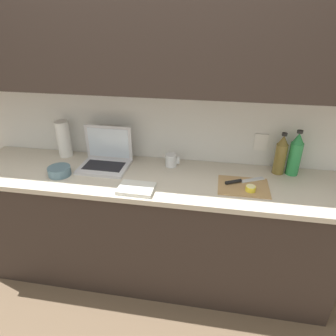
{
  "coord_description": "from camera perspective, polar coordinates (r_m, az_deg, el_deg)",
  "views": [
    {
      "loc": [
        0.42,
        -1.71,
        1.87
      ],
      "look_at": [
        0.13,
        -0.01,
        0.96
      ],
      "focal_mm": 32.0,
      "sensor_mm": 36.0,
      "label": 1
    }
  ],
  "objects": [
    {
      "name": "ground_plane",
      "position": [
        2.57,
        -3.04,
        -19.02
      ],
      "size": [
        12.0,
        12.0,
        0.0
      ],
      "primitive_type": "plane",
      "color": "brown",
      "rests_on": "ground"
    },
    {
      "name": "wall_back",
      "position": [
        2.0,
        -2.77,
        18.78
      ],
      "size": [
        5.2,
        0.38,
        2.6
      ],
      "color": "white",
      "rests_on": "ground_plane"
    },
    {
      "name": "counter_unit",
      "position": [
        2.27,
        -3.83,
        -11.06
      ],
      "size": [
        2.57,
        0.58,
        0.88
      ],
      "color": "#332823",
      "rests_on": "ground_plane"
    },
    {
      "name": "laptop",
      "position": [
        2.17,
        -11.75,
        2.04
      ],
      "size": [
        0.35,
        0.27,
        0.27
      ],
      "rotation": [
        0.0,
        0.0,
        -0.02
      ],
      "color": "silver",
      "rests_on": "counter_unit"
    },
    {
      "name": "cutting_board",
      "position": [
        1.95,
        14.15,
        -3.43
      ],
      "size": [
        0.32,
        0.24,
        0.01
      ],
      "primitive_type": "cube",
      "color": "tan",
      "rests_on": "counter_unit"
    },
    {
      "name": "knife",
      "position": [
        1.97,
        13.23,
        -2.46
      ],
      "size": [
        0.26,
        0.15,
        0.02
      ],
      "rotation": [
        0.0,
        0.0,
        0.47
      ],
      "color": "silver",
      "rests_on": "cutting_board"
    },
    {
      "name": "lemon_half_cut",
      "position": [
        1.9,
        15.46,
        -3.77
      ],
      "size": [
        0.06,
        0.06,
        0.03
      ],
      "color": "yellow",
      "rests_on": "cutting_board"
    },
    {
      "name": "bottle_green_soda",
      "position": [
        2.13,
        20.67,
        2.32
      ],
      "size": [
        0.08,
        0.08,
        0.29
      ],
      "color": "olive",
      "rests_on": "counter_unit"
    },
    {
      "name": "bottle_oil_tall",
      "position": [
        2.15,
        23.07,
        2.38
      ],
      "size": [
        0.08,
        0.08,
        0.31
      ],
      "color": "#2D934C",
      "rests_on": "counter_unit"
    },
    {
      "name": "measuring_cup",
      "position": [
        2.13,
        0.61,
        1.49
      ],
      "size": [
        0.1,
        0.08,
        0.09
      ],
      "color": "silver",
      "rests_on": "counter_unit"
    },
    {
      "name": "bowl_white",
      "position": [
        2.14,
        -19.98,
        -0.55
      ],
      "size": [
        0.15,
        0.15,
        0.06
      ],
      "color": "slate",
      "rests_on": "counter_unit"
    },
    {
      "name": "paper_towel_roll",
      "position": [
        2.38,
        -19.24,
        5.26
      ],
      "size": [
        0.1,
        0.1,
        0.27
      ],
      "color": "white",
      "rests_on": "counter_unit"
    },
    {
      "name": "dish_towel",
      "position": [
        1.86,
        -6.06,
        -3.91
      ],
      "size": [
        0.22,
        0.17,
        0.02
      ],
      "primitive_type": "cube",
      "rotation": [
        0.0,
        0.0,
        -0.03
      ],
      "color": "silver",
      "rests_on": "counter_unit"
    }
  ]
}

